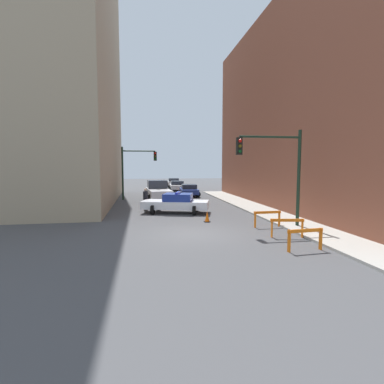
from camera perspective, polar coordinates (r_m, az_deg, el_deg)
name	(u,v)px	position (r m, az deg, el deg)	size (l,w,h in m)	color
ground_plane	(194,234)	(15.14, 0.36, -7.97)	(120.00, 120.00, 0.00)	#4C4C4F
sidewalk_right	(308,228)	(17.28, 21.20, -6.46)	(2.40, 44.00, 0.12)	#B2ADA3
building_corner_left	(28,59)	(31.39, -28.73, 21.35)	(14.00, 20.00, 25.01)	tan
building_right	(339,109)	(27.95, 26.23, 13.94)	(12.00, 28.00, 15.89)	brown
traffic_light_near	(279,163)	(16.76, 16.23, 5.27)	(3.64, 0.35, 5.20)	black
traffic_light_far	(134,165)	(30.14, -11.02, 5.01)	(3.44, 0.35, 5.20)	black
police_car	(176,203)	(21.48, -3.05, -2.09)	(5.03, 3.14, 1.52)	white
white_truck	(158,191)	(29.46, -6.45, 0.22)	(2.90, 5.53, 1.90)	silver
parked_car_near	(189,190)	(33.00, -0.59, 0.39)	(2.46, 4.41, 1.31)	navy
parked_car_mid	(177,186)	(39.76, -2.86, 1.20)	(2.42, 4.39, 1.31)	silver
parked_car_far	(174,182)	(47.93, -3.52, 1.89)	(2.48, 4.42, 1.31)	silver
pedestrian_crossing	(146,199)	(22.98, -8.84, -1.32)	(0.46, 0.46, 1.66)	#382D23
barrier_front	(305,236)	(12.91, 20.76, -7.83)	(1.60, 0.28, 0.90)	orange
barrier_mid	(287,225)	(14.98, 17.67, -5.95)	(1.58, 0.42, 0.90)	orange
barrier_back	(267,216)	(17.12, 14.16, -4.48)	(1.60, 0.22, 0.90)	orange
traffic_cone	(207,217)	(18.17, 2.90, -4.73)	(0.36, 0.36, 0.66)	black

